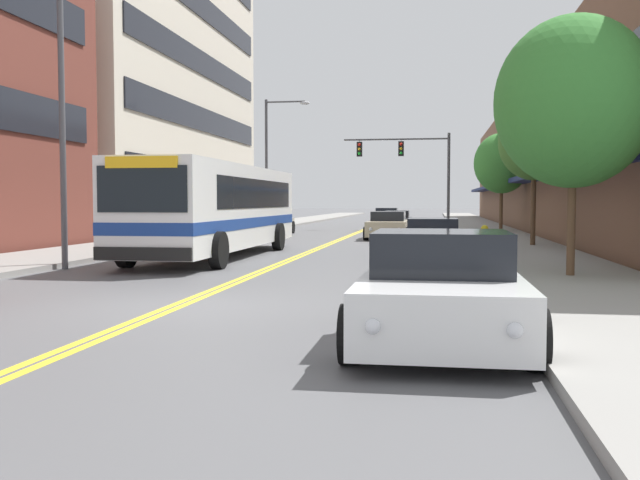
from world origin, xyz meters
The scene contains 19 objects.
ground_plane centered at (0.00, 37.00, 0.00)m, with size 240.00×240.00×0.00m, color #565659.
sidewalk_left centered at (-7.32, 37.00, 0.07)m, with size 3.65×106.00×0.15m.
sidewalk_right centered at (7.32, 37.00, 0.07)m, with size 3.65×106.00×0.15m.
centre_line centered at (0.00, 37.00, 0.00)m, with size 0.34×106.00×0.01m.
storefront_row_right centered at (13.38, 37.00, 4.38)m, with size 9.10×68.00×8.76m.
city_bus centered at (-2.57, 10.59, 1.65)m, with size 2.88×11.98×2.91m.
car_champagne_parked_left_near centered at (-4.44, 25.97, 0.60)m, with size 2.10×4.52×1.25m.
car_white_parked_right_foreground centered at (4.44, -2.66, 0.65)m, with size 2.20×4.14×1.42m.
car_navy_parked_right_mid centered at (4.30, 12.42, 0.57)m, with size 2.16×4.81×1.22m.
car_dark_grey_moving_lead centered at (2.05, 33.23, 0.57)m, with size 1.97×4.87×1.21m.
car_slate_blue_moving_second centered at (0.89, 40.87, 0.60)m, with size 2.04×4.78×1.30m.
car_beige_moving_third centered at (2.17, 22.47, 0.61)m, with size 2.07×4.89×1.30m.
traffic_signal_mast centered at (2.86, 33.56, 4.33)m, with size 6.66×0.38×6.04m.
street_lamp_left_near centered at (-5.00, 5.82, 5.46)m, with size 2.45×0.28×9.32m.
street_lamp_left_far centered at (-4.91, 28.77, 4.61)m, with size 2.63×0.28×7.65m.
street_tree_right_near centered at (7.35, 4.85, 3.97)m, with size 3.44×3.44×5.73m.
street_tree_right_mid centered at (8.03, 16.16, 4.03)m, with size 2.67×2.67×5.36m.
street_tree_right_far centered at (8.05, 29.53, 3.91)m, with size 3.08×3.08×5.47m.
fire_hydrant centered at (5.95, 11.81, 0.58)m, with size 0.34×0.26×0.88m.
Camera 1 is at (4.35, -11.64, 1.79)m, focal length 40.00 mm.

